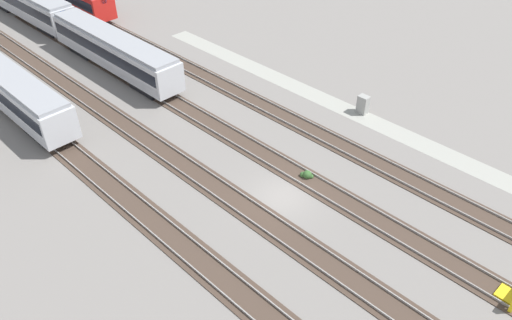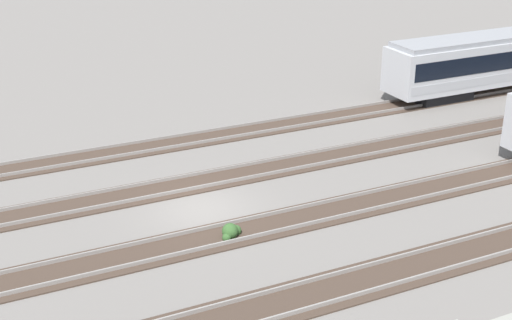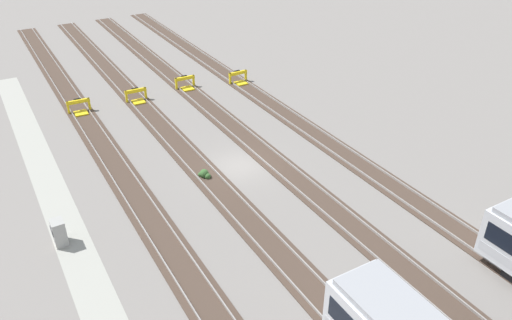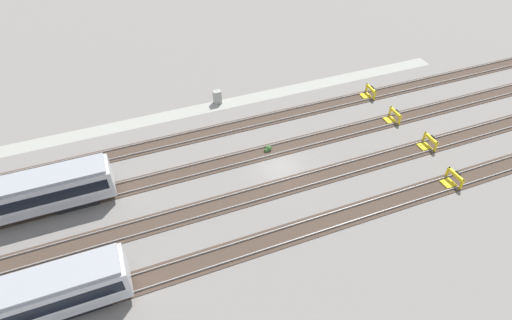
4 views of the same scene
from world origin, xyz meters
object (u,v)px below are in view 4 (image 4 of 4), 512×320
Objects in this scene: bumper_stop_near_inner_track at (393,116)px; bumper_stop_far_inner_track at (452,179)px; bumper_stop_nearest_track at (369,93)px; weed_clump at (268,149)px; bumper_stop_middle_track at (428,143)px; subway_car_front_row_left_inner at (0,202)px; electrical_cabinet at (217,97)px.

bumper_stop_near_inner_track and bumper_stop_far_inner_track have the same top height.
bumper_stop_nearest_track is 2.18× the size of weed_clump.
weed_clump is at bearing -36.47° from bumper_stop_far_inner_track.
bumper_stop_middle_track is 2.18× the size of weed_clump.
bumper_stop_far_inner_track reaches higher than weed_clump.
subway_car_front_row_left_inner reaches higher than bumper_stop_near_inner_track.
bumper_stop_middle_track is 1.25× the size of electrical_cabinet.
bumper_stop_near_inner_track is 10.30m from bumper_stop_far_inner_track.
bumper_stop_near_inner_track is at bearing -94.08° from bumper_stop_far_inner_track.
bumper_stop_far_inner_track is at bearing 75.16° from bumper_stop_middle_track.
bumper_stop_middle_track is (-0.45, 10.27, 0.00)m from bumper_stop_nearest_track.
bumper_stop_middle_track is 1.00× the size of bumper_stop_far_inner_track.
bumper_stop_near_inner_track is at bearing -179.95° from subway_car_front_row_left_inner.
electrical_cabinet reaches higher than bumper_stop_nearest_track.
bumper_stop_middle_track is at bearing 172.66° from subway_car_front_row_left_inner.
weed_clump is (14.15, -10.46, -0.27)m from bumper_stop_far_inner_track.
bumper_stop_far_inner_track is (0.91, 15.41, 0.00)m from bumper_stop_nearest_track.
subway_car_front_row_left_inner is 8.99× the size of bumper_stop_middle_track.
weed_clump is at bearing -18.92° from bumper_stop_middle_track.
bumper_stop_near_inner_track is at bearing -83.01° from bumper_stop_middle_track.
subway_car_front_row_left_inner is 8.98× the size of bumper_stop_far_inner_track.
weed_clump is at bearing 102.83° from electrical_cabinet.
subway_car_front_row_left_inner reaches higher than bumper_stop_nearest_track.
bumper_stop_near_inner_track is 1.00× the size of bumper_stop_middle_track.
bumper_stop_nearest_track is 1.25× the size of electrical_cabinet.
electrical_cabinet is (17.82, -15.44, 0.29)m from bumper_stop_middle_track.
subway_car_front_row_left_inner is at bearing 0.52° from weed_clump.
bumper_stop_middle_track is at bearing -104.84° from bumper_stop_far_inner_track.
weed_clump is (15.06, 4.95, -0.27)m from bumper_stop_nearest_track.
subway_car_front_row_left_inner is at bearing 25.41° from electrical_cabinet.
subway_car_front_row_left_inner is 11.26× the size of electrical_cabinet.
electrical_cabinet is (17.19, -10.31, 0.29)m from bumper_stop_near_inner_track.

